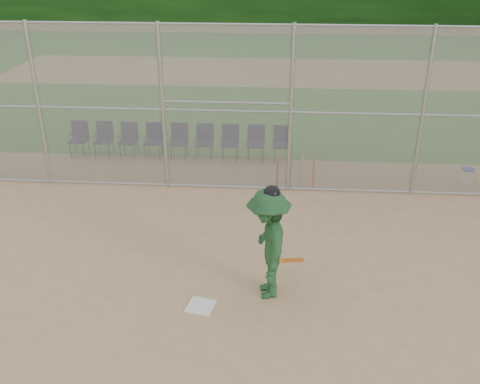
# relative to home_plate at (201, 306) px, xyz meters

# --- Properties ---
(ground) EXTENTS (100.00, 100.00, 0.00)m
(ground) POSITION_rel_home_plate_xyz_m (0.51, -0.25, -0.01)
(ground) COLOR tan
(ground) RESTS_ON ground
(grass_strip) EXTENTS (100.00, 100.00, 0.00)m
(grass_strip) POSITION_rel_home_plate_xyz_m (0.51, 17.75, -0.00)
(grass_strip) COLOR #2B681F
(grass_strip) RESTS_ON ground
(dirt_patch_far) EXTENTS (24.00, 24.00, 0.00)m
(dirt_patch_far) POSITION_rel_home_plate_xyz_m (0.51, 17.75, -0.00)
(dirt_patch_far) COLOR tan
(dirt_patch_far) RESTS_ON ground
(backstop_fence) EXTENTS (16.09, 0.09, 4.00)m
(backstop_fence) POSITION_rel_home_plate_xyz_m (0.51, 4.75, 2.06)
(backstop_fence) COLOR gray
(backstop_fence) RESTS_ON ground
(home_plate) EXTENTS (0.52, 0.52, 0.02)m
(home_plate) POSITION_rel_home_plate_xyz_m (0.00, 0.00, 0.00)
(home_plate) COLOR white
(home_plate) RESTS_ON ground
(batter_at_plate) EXTENTS (1.08, 1.45, 2.07)m
(batter_at_plate) POSITION_rel_home_plate_xyz_m (1.11, 0.47, 0.99)
(batter_at_plate) COLOR #1D4A25
(batter_at_plate) RESTS_ON ground
(water_cooler) EXTENTS (0.31, 0.31, 0.39)m
(water_cooler) POSITION_rel_home_plate_xyz_m (6.06, 5.52, 0.19)
(water_cooler) COLOR white
(water_cooler) RESTS_ON ground
(spare_bats) EXTENTS (0.96, 0.39, 0.83)m
(spare_bats) POSITION_rel_home_plate_xyz_m (1.70, 4.98, 0.40)
(spare_bats) COLOR #D84C14
(spare_bats) RESTS_ON ground
(chair_0) EXTENTS (0.54, 0.52, 0.96)m
(chair_0) POSITION_rel_home_plate_xyz_m (-4.41, 6.70, 0.47)
(chair_0) COLOR #11123E
(chair_0) RESTS_ON ground
(chair_1) EXTENTS (0.54, 0.52, 0.96)m
(chair_1) POSITION_rel_home_plate_xyz_m (-3.69, 6.70, 0.47)
(chair_1) COLOR #11123E
(chair_1) RESTS_ON ground
(chair_2) EXTENTS (0.54, 0.52, 0.96)m
(chair_2) POSITION_rel_home_plate_xyz_m (-2.97, 6.70, 0.47)
(chair_2) COLOR #11123E
(chair_2) RESTS_ON ground
(chair_3) EXTENTS (0.54, 0.52, 0.96)m
(chair_3) POSITION_rel_home_plate_xyz_m (-2.25, 6.70, 0.47)
(chair_3) COLOR #11123E
(chair_3) RESTS_ON ground
(chair_4) EXTENTS (0.54, 0.52, 0.96)m
(chair_4) POSITION_rel_home_plate_xyz_m (-1.53, 6.70, 0.47)
(chair_4) COLOR #11123E
(chair_4) RESTS_ON ground
(chair_5) EXTENTS (0.54, 0.52, 0.96)m
(chair_5) POSITION_rel_home_plate_xyz_m (-0.81, 6.70, 0.47)
(chair_5) COLOR #11123E
(chair_5) RESTS_ON ground
(chair_6) EXTENTS (0.54, 0.52, 0.96)m
(chair_6) POSITION_rel_home_plate_xyz_m (-0.09, 6.70, 0.47)
(chair_6) COLOR #11123E
(chair_6) RESTS_ON ground
(chair_7) EXTENTS (0.54, 0.52, 0.96)m
(chair_7) POSITION_rel_home_plate_xyz_m (0.63, 6.70, 0.47)
(chair_7) COLOR #11123E
(chair_7) RESTS_ON ground
(chair_8) EXTENTS (0.54, 0.52, 0.96)m
(chair_8) POSITION_rel_home_plate_xyz_m (1.35, 6.70, 0.47)
(chair_8) COLOR #11123E
(chair_8) RESTS_ON ground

